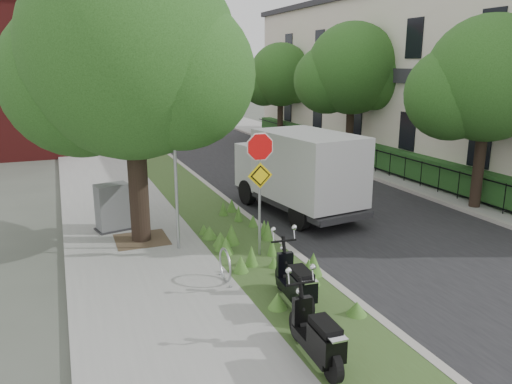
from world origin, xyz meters
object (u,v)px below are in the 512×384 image
at_px(box_truck, 299,169).
at_px(utility_cabinet, 113,208).
at_px(scooter_far, 297,288).
at_px(scooter_near, 320,342).
at_px(sign_assembly, 260,169).

distance_m(box_truck, utility_cabinet, 5.89).
bearing_deg(box_truck, utility_cabinet, 177.72).
distance_m(scooter_far, box_truck, 6.85).
distance_m(scooter_far, utility_cabinet, 6.91).
bearing_deg(scooter_near, sign_assembly, 79.26).
distance_m(sign_assembly, utility_cabinet, 4.92).
height_order(sign_assembly, scooter_far, sign_assembly).
bearing_deg(scooter_near, box_truck, 65.93).
height_order(sign_assembly, scooter_near, sign_assembly).
height_order(box_truck, utility_cabinet, box_truck).
bearing_deg(sign_assembly, scooter_far, -97.34).
bearing_deg(scooter_far, scooter_near, -105.80).
distance_m(scooter_near, box_truck, 8.77).
height_order(scooter_far, box_truck, box_truck).
bearing_deg(sign_assembly, utility_cabinet, 133.16).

